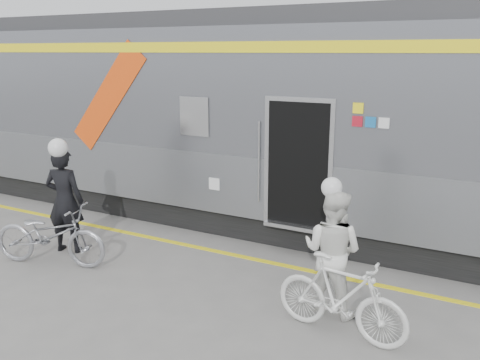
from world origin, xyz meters
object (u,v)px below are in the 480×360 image
Objects in this scene: bicycle_left at (50,235)px; bicycle_right at (341,297)px; woman at (332,251)px; man at (65,200)px.

bicycle_left is 1.13× the size of bicycle_right.
woman reaches higher than bicycle_right.
bicycle_left is 1.14× the size of woman.
bicycle_right is at bearing 125.58° from woman.
bicycle_left is 4.79m from bicycle_right.
woman is (4.69, 0.13, -0.07)m from man.
man is 1.09× the size of woman.
woman is at bearing 165.49° from man.
man reaches higher than bicycle_right.
bicycle_right is at bearing 159.10° from man.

